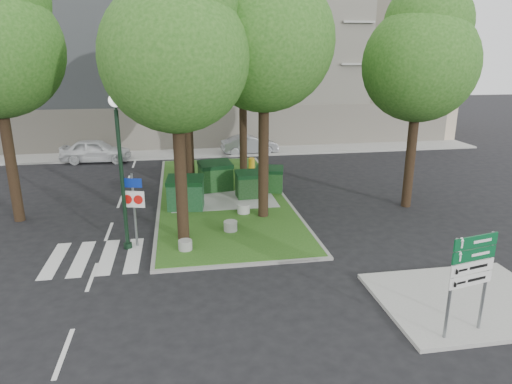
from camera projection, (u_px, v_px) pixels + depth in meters
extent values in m
plane|color=black|center=(230.00, 266.00, 15.55)|extent=(120.00, 120.00, 0.00)
cube|color=#204E16|center=(222.00, 195.00, 23.16)|extent=(6.00, 16.00, 0.12)
cube|color=gray|center=(222.00, 195.00, 23.16)|extent=(6.30, 16.30, 0.10)
cube|color=#999993|center=(465.00, 301.00, 13.28)|extent=(5.00, 4.00, 0.12)
cube|color=#999993|center=(201.00, 153.00, 32.98)|extent=(42.00, 3.00, 0.12)
cube|color=silver|center=(121.00, 256.00, 16.36)|extent=(5.00, 3.00, 0.01)
cube|color=#C6B195|center=(193.00, 40.00, 37.75)|extent=(41.00, 12.00, 16.00)
cylinder|color=black|center=(180.00, 163.00, 16.77)|extent=(0.44, 0.44, 6.16)
sphere|color=#215316|center=(175.00, 58.00, 15.68)|extent=(5.20, 5.20, 5.20)
sphere|color=#215316|center=(181.00, 3.00, 15.41)|extent=(3.90, 3.90, 3.90)
cylinder|color=black|center=(264.00, 143.00, 19.14)|extent=(0.44, 0.44, 6.72)
sphere|color=#215316|center=(264.00, 41.00, 17.95)|extent=(5.60, 5.60, 5.60)
cylinder|color=black|center=(189.00, 137.00, 23.02)|extent=(0.44, 0.44, 5.88)
sphere|color=#215316|center=(186.00, 63.00, 21.99)|extent=(4.80, 4.80, 4.80)
sphere|color=#215316|center=(190.00, 27.00, 21.73)|extent=(3.60, 3.60, 3.60)
cylinder|color=black|center=(243.00, 116.00, 26.20)|extent=(0.44, 0.44, 7.00)
sphere|color=#215316|center=(242.00, 38.00, 24.97)|extent=(5.80, 5.80, 5.80)
sphere|color=#215316|center=(247.00, 0.00, 24.62)|extent=(4.35, 4.35, 4.35)
cylinder|color=black|center=(8.00, 148.00, 18.91)|extent=(0.44, 0.44, 6.44)
cylinder|color=black|center=(412.00, 145.00, 20.86)|extent=(0.44, 0.44, 5.88)
sphere|color=#215316|center=(420.00, 64.00, 19.82)|extent=(5.00, 5.00, 5.00)
sphere|color=#215316|center=(428.00, 24.00, 19.57)|extent=(3.75, 3.75, 3.75)
cube|color=#0F391A|center=(186.00, 195.00, 20.83)|extent=(1.72, 1.28, 1.25)
cube|color=black|center=(185.00, 180.00, 20.62)|extent=(1.78, 1.36, 0.36)
cube|color=#124013|center=(216.00, 178.00, 23.70)|extent=(1.78, 1.37, 1.26)
cube|color=black|center=(215.00, 164.00, 23.49)|extent=(1.85, 1.46, 0.36)
cube|color=black|center=(251.00, 186.00, 22.54)|extent=(1.43, 1.01, 1.09)
cube|color=black|center=(251.00, 174.00, 22.36)|extent=(1.48, 1.08, 0.31)
cube|color=#133C12|center=(269.00, 181.00, 23.52)|extent=(1.54, 1.22, 1.06)
cube|color=black|center=(270.00, 169.00, 23.34)|extent=(1.60, 1.30, 0.31)
cylinder|color=gray|center=(185.00, 245.00, 16.55)|extent=(0.50, 0.50, 0.36)
cylinder|color=gray|center=(231.00, 226.00, 18.32)|extent=(0.55, 0.55, 0.39)
cylinder|color=#AAABA5|center=(243.00, 209.00, 20.37)|extent=(0.57, 0.57, 0.40)
cylinder|color=gold|center=(252.00, 163.00, 28.24)|extent=(0.38, 0.38, 0.66)
cylinder|color=black|center=(122.00, 182.00, 16.28)|extent=(0.14, 0.14, 5.13)
cylinder|color=black|center=(128.00, 245.00, 16.99)|extent=(0.31, 0.31, 0.21)
sphere|color=white|center=(115.00, 100.00, 15.44)|extent=(0.45, 0.45, 0.45)
cylinder|color=slate|center=(134.00, 211.00, 16.80)|extent=(0.11, 0.11, 2.82)
cube|color=navy|center=(132.00, 183.00, 16.49)|extent=(0.72, 0.24, 0.34)
cube|color=white|center=(134.00, 199.00, 16.67)|extent=(0.83, 0.27, 0.62)
cylinder|color=red|center=(128.00, 199.00, 16.63)|extent=(0.34, 0.12, 0.34)
cylinder|color=red|center=(139.00, 199.00, 16.70)|extent=(0.34, 0.12, 0.34)
cylinder|color=slate|center=(451.00, 290.00, 11.08)|extent=(0.10, 0.10, 2.68)
cylinder|color=slate|center=(486.00, 281.00, 11.48)|extent=(0.10, 0.10, 2.68)
cube|color=#094C25|center=(475.00, 241.00, 10.93)|extent=(1.32, 0.32, 0.31)
cube|color=#094C25|center=(473.00, 254.00, 11.03)|extent=(1.32, 0.32, 0.31)
cube|color=white|center=(471.00, 267.00, 11.13)|extent=(1.32, 0.32, 0.31)
cube|color=white|center=(469.00, 279.00, 11.23)|extent=(1.32, 0.32, 0.31)
imported|color=silver|center=(96.00, 151.00, 30.30)|extent=(4.66, 2.21, 1.54)
imported|color=#96999D|center=(250.00, 145.00, 32.83)|extent=(4.15, 1.70, 1.34)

